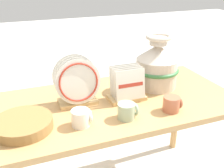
{
  "coord_description": "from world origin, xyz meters",
  "views": [
    {
      "loc": [
        -0.49,
        -1.29,
        1.48
      ],
      "look_at": [
        0.0,
        0.0,
        0.86
      ],
      "focal_mm": 42.0,
      "sensor_mm": 36.0,
      "label": 1
    }
  ],
  "objects_px": {
    "ceramic_vase": "(157,65)",
    "wicker_charger_stack": "(23,124)",
    "mug_cream_glaze": "(81,118)",
    "mug_sage_glaze": "(128,111)",
    "mug_terracotta_glaze": "(172,104)",
    "dish_rack_square_plates": "(127,87)",
    "dish_rack_round_plates": "(77,84)"
  },
  "relations": [
    {
      "from": "ceramic_vase",
      "to": "wicker_charger_stack",
      "type": "xyz_separation_m",
      "value": [
        -0.86,
        -0.22,
        -0.12
      ]
    },
    {
      "from": "ceramic_vase",
      "to": "wicker_charger_stack",
      "type": "distance_m",
      "value": 0.9
    },
    {
      "from": "wicker_charger_stack",
      "to": "mug_terracotta_glaze",
      "type": "distance_m",
      "value": 0.79
    },
    {
      "from": "dish_rack_round_plates",
      "to": "wicker_charger_stack",
      "type": "relative_size",
      "value": 0.96
    },
    {
      "from": "ceramic_vase",
      "to": "mug_terracotta_glaze",
      "type": "relative_size",
      "value": 3.42
    },
    {
      "from": "ceramic_vase",
      "to": "mug_sage_glaze",
      "type": "distance_m",
      "value": 0.47
    },
    {
      "from": "dish_rack_round_plates",
      "to": "mug_sage_glaze",
      "type": "relative_size",
      "value": 2.78
    },
    {
      "from": "dish_rack_round_plates",
      "to": "mug_terracotta_glaze",
      "type": "relative_size",
      "value": 2.78
    },
    {
      "from": "dish_rack_round_plates",
      "to": "dish_rack_square_plates",
      "type": "height_order",
      "value": "dish_rack_round_plates"
    },
    {
      "from": "ceramic_vase",
      "to": "mug_cream_glaze",
      "type": "xyz_separation_m",
      "value": [
        -0.58,
        -0.29,
        -0.11
      ]
    },
    {
      "from": "ceramic_vase",
      "to": "wicker_charger_stack",
      "type": "height_order",
      "value": "ceramic_vase"
    },
    {
      "from": "dish_rack_round_plates",
      "to": "mug_sage_glaze",
      "type": "bearing_deg",
      "value": -50.18
    },
    {
      "from": "dish_rack_square_plates",
      "to": "mug_terracotta_glaze",
      "type": "distance_m",
      "value": 0.28
    },
    {
      "from": "mug_terracotta_glaze",
      "to": "mug_cream_glaze",
      "type": "bearing_deg",
      "value": 176.08
    },
    {
      "from": "mug_sage_glaze",
      "to": "mug_cream_glaze",
      "type": "xyz_separation_m",
      "value": [
        -0.24,
        0.02,
        0.0
      ]
    },
    {
      "from": "ceramic_vase",
      "to": "dish_rack_round_plates",
      "type": "distance_m",
      "value": 0.55
    },
    {
      "from": "dish_rack_square_plates",
      "to": "dish_rack_round_plates",
      "type": "bearing_deg",
      "value": 170.59
    },
    {
      "from": "ceramic_vase",
      "to": "mug_cream_glaze",
      "type": "distance_m",
      "value": 0.66
    },
    {
      "from": "mug_sage_glaze",
      "to": "mug_cream_glaze",
      "type": "distance_m",
      "value": 0.25
    },
    {
      "from": "mug_terracotta_glaze",
      "to": "ceramic_vase",
      "type": "bearing_deg",
      "value": 76.13
    },
    {
      "from": "ceramic_vase",
      "to": "dish_rack_round_plates",
      "type": "xyz_separation_m",
      "value": [
        -0.54,
        -0.06,
        -0.03
      ]
    },
    {
      "from": "wicker_charger_stack",
      "to": "mug_sage_glaze",
      "type": "distance_m",
      "value": 0.53
    },
    {
      "from": "dish_rack_square_plates",
      "to": "wicker_charger_stack",
      "type": "relative_size",
      "value": 0.76
    },
    {
      "from": "dish_rack_round_plates",
      "to": "mug_cream_glaze",
      "type": "xyz_separation_m",
      "value": [
        -0.04,
        -0.23,
        -0.08
      ]
    },
    {
      "from": "ceramic_vase",
      "to": "mug_sage_glaze",
      "type": "height_order",
      "value": "ceramic_vase"
    },
    {
      "from": "mug_cream_glaze",
      "to": "mug_sage_glaze",
      "type": "bearing_deg",
      "value": -4.32
    },
    {
      "from": "dish_rack_round_plates",
      "to": "mug_terracotta_glaze",
      "type": "height_order",
      "value": "dish_rack_round_plates"
    },
    {
      "from": "mug_terracotta_glaze",
      "to": "mug_cream_glaze",
      "type": "xyz_separation_m",
      "value": [
        -0.5,
        0.03,
        0.0
      ]
    },
    {
      "from": "wicker_charger_stack",
      "to": "mug_cream_glaze",
      "type": "xyz_separation_m",
      "value": [
        0.28,
        -0.07,
        0.02
      ]
    },
    {
      "from": "ceramic_vase",
      "to": "mug_cream_glaze",
      "type": "relative_size",
      "value": 3.42
    },
    {
      "from": "wicker_charger_stack",
      "to": "dish_rack_square_plates",
      "type": "bearing_deg",
      "value": 10.6
    },
    {
      "from": "wicker_charger_stack",
      "to": "mug_sage_glaze",
      "type": "relative_size",
      "value": 2.89
    }
  ]
}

